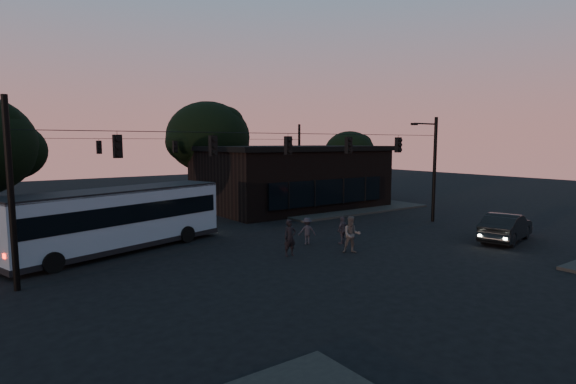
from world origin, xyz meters
TOP-DOWN VIEW (x-y plane):
  - ground at (0.00, 0.00)m, footprint 120.00×120.00m
  - sidewalk_far_right at (12.00, 14.00)m, footprint 14.00×10.00m
  - building at (9.00, 15.97)m, footprint 15.40×10.41m
  - tree_behind at (4.00, 22.00)m, footprint 7.60×7.60m
  - tree_right at (18.00, 18.00)m, footprint 5.20×5.20m
  - signal_rig_near at (0.00, 4.00)m, footprint 26.24×0.30m
  - signal_rig_far at (0.00, 20.00)m, footprint 26.24×0.30m
  - bus at (-7.97, 8.22)m, footprint 11.99×6.05m
  - car at (10.89, -2.54)m, footprint 5.27×2.85m
  - pedestrian_a at (-1.26, 2.10)m, footprint 0.73×0.52m
  - pedestrian_b at (1.71, 0.72)m, footprint 1.18×1.12m
  - pedestrian_c at (2.76, 2.54)m, footprint 0.98×0.57m
  - pedestrian_d at (1.06, 3.62)m, footprint 1.13×0.96m

SIDE VIEW (x-z plane):
  - ground at x=0.00m, z-range 0.00..0.00m
  - sidewalk_far_right at x=12.00m, z-range 0.00..0.15m
  - pedestrian_d at x=1.06m, z-range 0.00..1.52m
  - pedestrian_c at x=2.76m, z-range 0.00..1.57m
  - car at x=10.89m, z-range 0.00..1.65m
  - pedestrian_a at x=-1.26m, z-range 0.00..1.87m
  - pedestrian_b at x=1.71m, z-range 0.00..1.92m
  - bus at x=-7.97m, z-range 0.20..3.50m
  - building at x=9.00m, z-range 0.01..5.41m
  - signal_rig_far at x=0.00m, z-range 0.45..7.95m
  - signal_rig_near at x=0.00m, z-range 0.70..8.20m
  - tree_right at x=18.00m, z-range 1.20..8.06m
  - tree_behind at x=4.00m, z-range 1.48..10.91m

